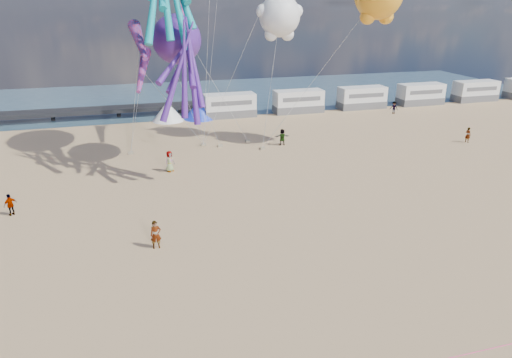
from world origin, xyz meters
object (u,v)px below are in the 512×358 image
Objects in this scene: motorhome_4 at (475,91)px; windsock_right at (142,71)px; beachgoer_0 at (170,161)px; sandbag_c at (263,148)px; beachgoer_2 at (394,108)px; motorhome_3 at (421,94)px; beachgoer_4 at (282,137)px; tent_white at (168,111)px; sandbag_e at (204,145)px; beachgoer_5 at (468,135)px; sandbag_b at (220,146)px; kite_panda at (280,16)px; kite_octopus_purple at (176,39)px; motorhome_0 at (230,105)px; windsock_left at (139,41)px; tent_blue at (199,109)px; sandbag_d at (248,141)px; standing_person at (156,235)px; sandbag_a at (131,153)px; beachgoer_3 at (10,205)px; motorhome_2 at (362,98)px; motorhome_1 at (298,101)px; windsock_mid at (180,25)px.

windsock_right is (-49.28, -18.56, 7.28)m from motorhome_4.
sandbag_c is (9.72, 4.02, -0.83)m from beachgoer_0.
beachgoer_2 is 0.31× the size of windsock_right.
motorhome_3 is 29.52m from beachgoer_4.
tent_white reaches higher than sandbag_e.
tent_white reaches higher than beachgoer_4.
sandbag_b is (-25.72, 5.56, -0.71)m from beachgoer_5.
kite_panda is at bearing -154.60° from motorhome_3.
motorhome_0 is at bearing 83.69° from kite_octopus_purple.
sandbag_b is 1.82m from sandbag_e.
windsock_right is at bearing -94.60° from windsock_left.
beachgoer_0 is 0.29× the size of windsock_left.
tent_blue reaches higher than beachgoer_2.
beachgoer_0 is 3.75× the size of sandbag_d.
tent_white is at bearing 92.58° from windsock_right.
kite_panda is (6.38, 0.44, 12.63)m from sandbag_b.
standing_person is 19.49m from sandbag_a.
motorhome_4 is 3.68× the size of standing_person.
beachgoer_3 is 0.29× the size of windsock_right.
beachgoer_0 is 0.34× the size of windsock_right.
windsock_left reaches higher than motorhome_2.
windsock_left reaches higher than sandbag_a.
windsock_right is (-33.09, -0.21, 7.96)m from beachgoer_5.
motorhome_3 is 42.53m from beachgoer_0.
motorhome_1 is 28.71m from windsock_left.
sandbag_b is 1.00× the size of sandbag_c.
beachgoer_3 is at bearing -130.60° from motorhome_0.
kite_octopus_purple is at bearing -138.73° from sandbag_b.
tent_white is 14.82m from windsock_mid.
windsock_right reaches higher than motorhome_0.
windsock_mid is (-28.89, 8.18, 11.11)m from beachgoer_5.
kite_octopus_purple is (-29.97, 1.83, 10.21)m from beachgoer_5.
beachgoer_3 is 0.93× the size of beachgoer_4.
kite_panda is (-7.03, -12.36, 11.24)m from motorhome_1.
sandbag_c is (-21.47, -10.48, -0.72)m from beachgoer_2.
motorhome_0 is 1.65× the size of tent_white.
sandbag_d is (-22.28, -7.65, -0.72)m from beachgoer_2.
beachgoer_2 is 33.71m from kite_octopus_purple.
motorhome_3 is at bearing 0.00° from tent_blue.
motorhome_0 is at bearing -138.91° from beachgoer_2.
tent_blue is 19.64m from beachgoer_0.
sandbag_a is (-3.24, 6.02, -0.83)m from beachgoer_0.
beachgoer_5 reaches higher than sandbag_c.
tent_blue reaches higher than beachgoer_0.
tent_white reaches higher than sandbag_d.
motorhome_2 is 13.20× the size of sandbag_e.
motorhome_1 is 17.59m from sandbag_c.
sandbag_e is (-34.00, -11.92, -1.39)m from motorhome_3.
kite_panda reaches higher than motorhome_2.
standing_person is at bearing -147.10° from motorhome_4.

